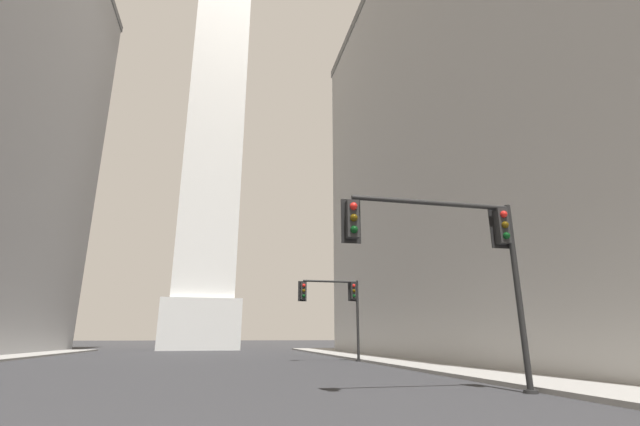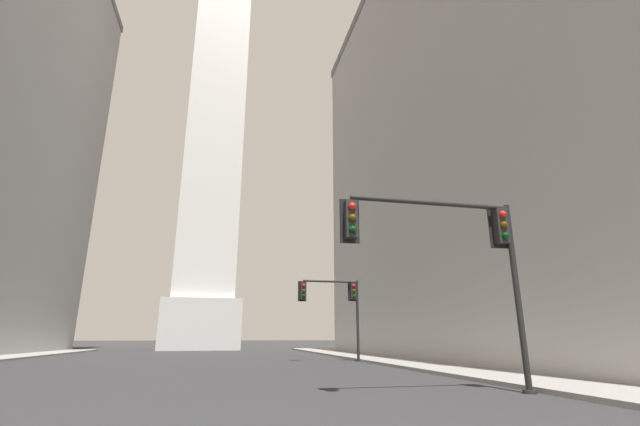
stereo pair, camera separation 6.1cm
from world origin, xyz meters
The scene contains 5 objects.
sidewalk_right centered at (13.72, 19.94, 0.07)m, with size 5.00×66.48×0.15m, color gray.
building_right centered at (24.98, 23.93, 17.40)m, with size 21.28×41.09×34.78m.
obelisk centered at (0.00, 55.40, 33.62)m, with size 9.47×9.47×70.20m.
traffic_light_near_right centered at (9.02, 8.89, 4.25)m, with size 5.62×0.51×5.54m.
traffic_light_mid_right centered at (9.78, 25.54, 3.94)m, with size 4.22×0.52×5.21m.
Camera 2 is at (2.29, -2.44, 1.53)m, focal length 24.00 mm.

